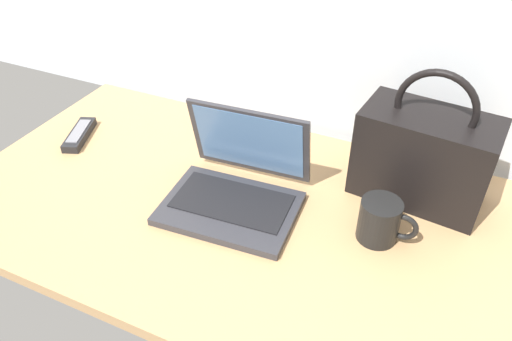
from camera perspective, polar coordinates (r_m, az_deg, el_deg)
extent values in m
cube|color=tan|center=(1.14, 2.58, -6.14)|extent=(1.60, 0.76, 0.03)
cube|color=#2D2D33|center=(1.14, -3.12, -4.47)|extent=(0.32, 0.24, 0.02)
cube|color=black|center=(1.14, -2.84, -3.61)|extent=(0.28, 0.16, 0.00)
cube|color=#2D2D33|center=(1.17, -0.72, 3.46)|extent=(0.30, 0.07, 0.20)
cube|color=#4C72A5|center=(1.17, -0.83, 3.37)|extent=(0.27, 0.06, 0.17)
cylinder|color=black|center=(1.08, 14.26, -5.69)|extent=(0.09, 0.09, 0.10)
torus|color=black|center=(1.08, 16.86, -6.38)|extent=(0.07, 0.01, 0.07)
cube|color=black|center=(1.48, -20.04, 3.98)|extent=(0.10, 0.17, 0.02)
cube|color=slate|center=(1.47, -20.14, 4.39)|extent=(0.07, 0.12, 0.00)
cube|color=black|center=(1.19, 19.06, 1.46)|extent=(0.32, 0.19, 0.22)
torus|color=black|center=(1.13, 20.37, 6.85)|extent=(0.18, 0.04, 0.18)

